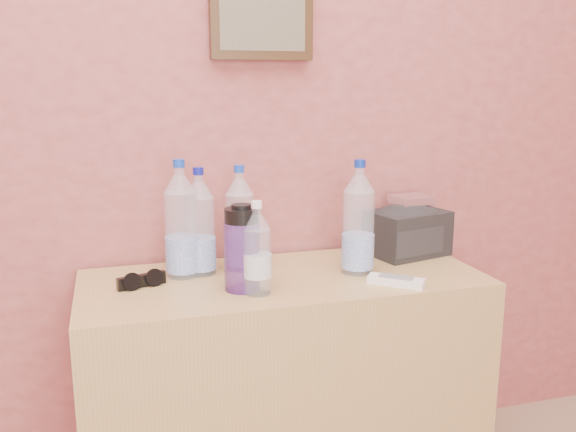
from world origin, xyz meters
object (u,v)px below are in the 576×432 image
object	(u,v)px
ac_remote	(396,281)
toiletry_bag	(407,230)
pet_large_b	(181,225)
sunglasses	(142,281)
pet_small	(257,253)
pet_large_c	(240,224)
pet_large_a	(200,227)
pet_large_d	(358,224)
nalgene_bottle	(242,248)
dresser	(284,390)
foil_packet	(411,199)

from	to	relation	value
ac_remote	toiletry_bag	world-z (taller)	toiletry_bag
pet_large_b	sunglasses	bearing A→B (deg)	-150.99
pet_small	ac_remote	distance (m)	0.38
pet_large_c	pet_small	size ratio (longest dim) A/B	1.25
pet_large_c	sunglasses	size ratio (longest dim) A/B	2.31
toiletry_bag	pet_large_a	bearing A→B (deg)	167.50
pet_large_d	nalgene_bottle	size ratio (longest dim) A/B	1.43
dresser	sunglasses	size ratio (longest dim) A/B	8.48
pet_large_b	pet_large_c	world-z (taller)	pet_large_b
toiletry_bag	ac_remote	bearing A→B (deg)	-135.90
nalgene_bottle	pet_small	bearing A→B (deg)	-52.23
pet_large_d	sunglasses	xyz separation A→B (m)	(-0.59, 0.04, -0.12)
pet_small	pet_large_a	bearing A→B (deg)	118.47
dresser	foil_packet	size ratio (longest dim) A/B	9.53
pet_large_d	pet_large_c	bearing A→B (deg)	156.81
sunglasses	pet_large_c	bearing A→B (deg)	-0.62
pet_large_a	toiletry_bag	xyz separation A→B (m)	(0.64, 0.01, -0.05)
sunglasses	toiletry_bag	bearing A→B (deg)	-11.84
pet_large_b	pet_large_d	bearing A→B (deg)	-12.71
pet_small	nalgene_bottle	bearing A→B (deg)	127.77
pet_large_b	toiletry_bag	size ratio (longest dim) A/B	1.42
pet_small	dresser	bearing A→B (deg)	47.38
pet_large_a	pet_large_d	world-z (taller)	pet_large_d
sunglasses	foil_packet	size ratio (longest dim) A/B	1.12
pet_large_d	pet_small	world-z (taller)	pet_large_d
pet_large_d	toiletry_bag	distance (m)	0.26
sunglasses	ac_remote	world-z (taller)	sunglasses
pet_small	foil_packet	world-z (taller)	pet_small
pet_large_b	ac_remote	world-z (taller)	pet_large_b
pet_large_c	toiletry_bag	world-z (taller)	pet_large_c
dresser	foil_packet	distance (m)	0.70
pet_large_a	pet_large_c	size ratio (longest dim) A/B	1.00
pet_large_a	toiletry_bag	size ratio (longest dim) A/B	1.31
dresser	toiletry_bag	xyz separation A→B (m)	(0.43, 0.11, 0.42)
toiletry_bag	foil_packet	size ratio (longest dim) A/B	1.98
pet_large_d	toiletry_bag	world-z (taller)	pet_large_d
pet_large_a	pet_small	size ratio (longest dim) A/B	1.25
nalgene_bottle	foil_packet	size ratio (longest dim) A/B	1.94
nalgene_bottle	foil_packet	distance (m)	0.62
pet_large_b	ac_remote	distance (m)	0.60
toiletry_bag	pet_large_b	bearing A→B (deg)	168.21
pet_large_b	toiletry_bag	distance (m)	0.70
nalgene_bottle	ac_remote	world-z (taller)	nalgene_bottle
pet_large_b	pet_large_c	bearing A→B (deg)	8.24
pet_large_b	sunglasses	xyz separation A→B (m)	(-0.12, -0.06, -0.13)
ac_remote	toiletry_bag	xyz separation A→B (m)	(0.16, 0.26, 0.07)
nalgene_bottle	toiletry_bag	distance (m)	0.59
pet_large_b	nalgene_bottle	xyz separation A→B (m)	(0.13, -0.16, -0.03)
nalgene_bottle	ac_remote	bearing A→B (deg)	-11.23
pet_large_c	sunglasses	distance (m)	0.32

